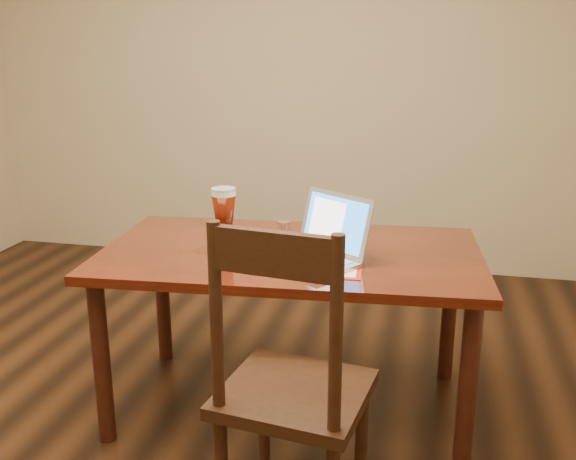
# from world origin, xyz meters

# --- Properties ---
(ground) EXTENTS (5.00, 5.00, 0.00)m
(ground) POSITION_xyz_m (0.00, 0.00, 0.00)
(ground) COLOR black
(ground) RESTS_ON ground
(dining_table) EXTENTS (1.67, 1.02, 1.03)m
(dining_table) POSITION_xyz_m (0.50, 0.48, 0.67)
(dining_table) COLOR #55170B
(dining_table) RESTS_ON ground
(dining_chair) EXTENTS (0.53, 0.51, 1.10)m
(dining_chair) POSITION_xyz_m (0.66, -0.24, 0.52)
(dining_chair) COLOR #32190E
(dining_chair) RESTS_ON ground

